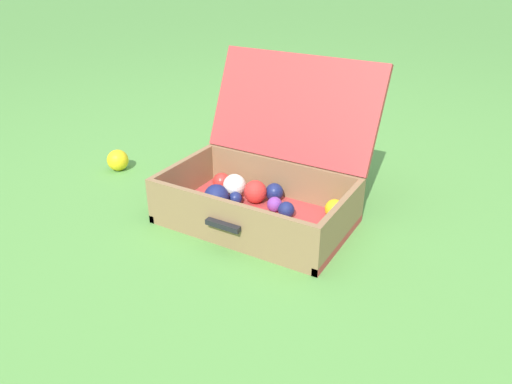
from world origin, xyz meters
name	(u,v)px	position (x,y,z in m)	size (l,w,h in m)	color
ground_plane	(275,230)	(0.00, 0.00, 0.00)	(16.00, 16.00, 0.00)	#569342
open_suitcase	(263,184)	(-0.08, 0.07, 0.11)	(0.58, 0.53, 0.48)	#B23838
stray_ball_on_grass	(118,160)	(-0.74, 0.09, 0.04)	(0.08, 0.08, 0.08)	yellow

